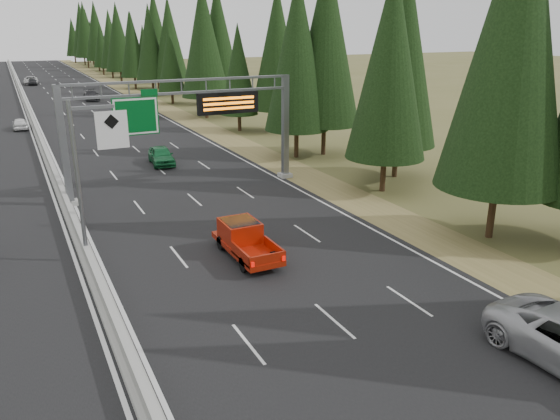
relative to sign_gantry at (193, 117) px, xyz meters
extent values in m
cube|color=black|center=(-8.92, 45.12, -5.23)|extent=(32.00, 260.00, 0.08)
cube|color=olive|center=(8.88, 45.12, -5.24)|extent=(3.60, 260.00, 0.06)
cube|color=gray|center=(-8.92, 45.12, -5.04)|extent=(0.70, 260.00, 0.30)
cube|color=gray|center=(-8.92, 45.12, -4.64)|extent=(0.30, 260.00, 0.60)
cube|color=slate|center=(-8.57, 0.12, -1.29)|extent=(0.45, 0.45, 7.80)
cube|color=gray|center=(-8.57, 0.12, -5.04)|extent=(0.90, 0.90, 0.30)
cube|color=slate|center=(7.28, 0.12, -1.29)|extent=(0.45, 0.45, 7.80)
cube|color=gray|center=(7.28, 0.12, -5.04)|extent=(0.90, 0.90, 0.30)
cube|color=slate|center=(-0.64, 0.12, 2.53)|extent=(15.85, 0.35, 0.16)
cube|color=slate|center=(-0.64, 0.12, 1.69)|extent=(15.85, 0.35, 0.16)
cube|color=#054C19|center=(-3.92, -0.13, 0.36)|extent=(3.00, 0.10, 2.50)
cube|color=silver|center=(-3.92, -0.19, 0.36)|extent=(2.85, 0.02, 2.35)
cube|color=#054C19|center=(-2.92, -0.13, 1.86)|extent=(1.10, 0.10, 0.45)
cube|color=black|center=(2.58, -0.18, 0.86)|extent=(4.50, 0.40, 1.50)
cube|color=orange|center=(2.58, -0.40, 1.21)|extent=(3.80, 0.02, 0.18)
cube|color=orange|center=(2.58, -0.40, 0.86)|extent=(3.80, 0.02, 0.18)
cube|color=orange|center=(2.58, -0.40, 0.51)|extent=(3.80, 0.02, 0.18)
cylinder|color=slate|center=(-8.92, -9.88, -1.19)|extent=(0.20, 0.20, 8.00)
cube|color=gray|center=(-8.92, -9.88, -5.09)|extent=(0.50, 0.50, 0.20)
cube|color=slate|center=(-7.92, -9.88, 2.41)|extent=(2.00, 0.15, 0.15)
cube|color=silver|center=(-7.12, -10.00, 1.31)|extent=(1.50, 0.06, 1.80)
cylinder|color=black|center=(11.85, -16.26, -3.78)|extent=(0.40, 0.40, 2.97)
cone|color=black|center=(11.85, -16.26, 5.50)|extent=(6.68, 6.68, 15.59)
cylinder|color=black|center=(11.97, -6.14, -4.03)|extent=(0.40, 0.40, 2.48)
cone|color=black|center=(11.97, -6.14, 3.70)|extent=(5.57, 5.57, 13.00)
cylinder|color=black|center=(15.21, -3.35, -3.98)|extent=(0.40, 0.40, 2.57)
cone|color=black|center=(15.21, -3.35, 4.06)|extent=(5.79, 5.79, 13.51)
cylinder|color=black|center=(11.44, 6.07, -4.01)|extent=(0.40, 0.40, 2.53)
cone|color=black|center=(11.44, 6.07, 3.89)|extent=(5.68, 5.68, 13.26)
cylinder|color=black|center=(14.22, 5.96, -3.87)|extent=(0.40, 0.40, 2.81)
cone|color=black|center=(14.22, 5.96, 4.90)|extent=(6.31, 6.31, 14.73)
cylinder|color=black|center=(11.90, 20.62, -4.33)|extent=(0.40, 0.40, 1.87)
cone|color=black|center=(11.90, 20.62, 1.52)|extent=(4.22, 4.22, 9.84)
cylinder|color=black|center=(15.47, 18.19, -4.01)|extent=(0.40, 0.40, 2.52)
cone|color=black|center=(15.47, 18.19, 3.86)|extent=(5.66, 5.66, 13.21)
cylinder|color=black|center=(11.62, 31.12, -3.92)|extent=(0.40, 0.40, 2.70)
cone|color=black|center=(11.62, 31.12, 4.53)|extent=(6.08, 6.08, 14.19)
cylinder|color=black|center=(14.14, 32.84, -3.93)|extent=(0.40, 0.40, 2.68)
cone|color=black|center=(14.14, 32.84, 4.45)|extent=(6.03, 6.03, 14.07)
cylinder|color=black|center=(11.48, 46.54, -4.35)|extent=(0.40, 0.40, 1.83)
cone|color=black|center=(11.48, 46.54, 1.38)|extent=(4.12, 4.12, 9.62)
cylinder|color=black|center=(15.63, 43.42, -4.09)|extent=(0.40, 0.40, 2.36)
cone|color=black|center=(15.63, 43.42, 3.28)|extent=(5.31, 5.31, 12.38)
cylinder|color=black|center=(11.65, 59.11, -4.07)|extent=(0.40, 0.40, 2.40)
cone|color=black|center=(11.65, 59.11, 3.43)|extent=(5.40, 5.40, 12.60)
cylinder|color=black|center=(14.47, 57.14, -3.98)|extent=(0.40, 0.40, 2.58)
cone|color=black|center=(14.47, 57.14, 4.07)|extent=(5.79, 5.79, 13.52)
cylinder|color=black|center=(10.98, 70.12, -4.15)|extent=(0.40, 0.40, 2.25)
cone|color=black|center=(10.98, 70.12, 2.87)|extent=(5.05, 5.05, 11.79)
cylinder|color=black|center=(15.01, 68.57, -3.86)|extent=(0.40, 0.40, 2.81)
cone|color=black|center=(15.01, 68.57, 4.92)|extent=(6.32, 6.32, 14.76)
cylinder|color=black|center=(10.53, 81.20, -3.99)|extent=(0.40, 0.40, 2.56)
cone|color=black|center=(10.53, 81.20, 4.00)|extent=(5.75, 5.75, 13.43)
cylinder|color=black|center=(15.49, 80.81, -4.33)|extent=(0.40, 0.40, 1.88)
cone|color=black|center=(15.49, 80.81, 1.53)|extent=(4.22, 4.22, 9.85)
cylinder|color=black|center=(11.44, 96.11, -4.15)|extent=(0.40, 0.40, 2.24)
cone|color=black|center=(11.44, 96.11, 2.84)|extent=(5.03, 5.03, 11.75)
cylinder|color=black|center=(16.08, 95.54, -4.10)|extent=(0.40, 0.40, 2.35)
cone|color=black|center=(16.08, 95.54, 3.24)|extent=(5.28, 5.28, 12.32)
cylinder|color=black|center=(10.97, 105.76, -4.31)|extent=(0.40, 0.40, 1.91)
cone|color=black|center=(10.97, 105.76, 1.65)|extent=(4.29, 4.29, 10.01)
cylinder|color=black|center=(15.78, 109.35, -4.19)|extent=(0.40, 0.40, 2.16)
cone|color=black|center=(15.78, 109.35, 2.55)|extent=(4.85, 4.85, 11.33)
cylinder|color=black|center=(11.97, 118.33, -3.90)|extent=(0.40, 0.40, 2.74)
cone|color=black|center=(11.97, 118.33, 4.67)|extent=(6.17, 6.17, 14.40)
cylinder|color=black|center=(15.40, 118.13, -4.02)|extent=(0.40, 0.40, 2.50)
cone|color=black|center=(15.40, 118.13, 3.80)|extent=(5.63, 5.63, 13.13)
cylinder|color=black|center=(11.14, 132.30, -3.83)|extent=(0.40, 0.40, 2.88)
cone|color=black|center=(11.14, 132.30, 5.17)|extent=(6.48, 6.48, 15.11)
cylinder|color=black|center=(14.34, 133.91, -3.81)|extent=(0.40, 0.40, 2.92)
cone|color=black|center=(14.34, 133.91, 5.30)|extent=(6.56, 6.56, 15.31)
cylinder|color=black|center=(11.94, 145.39, -3.80)|extent=(0.40, 0.40, 2.94)
cone|color=black|center=(11.94, 145.39, 5.39)|extent=(6.61, 6.61, 15.43)
cylinder|color=black|center=(14.38, 144.40, -4.23)|extent=(0.40, 0.40, 2.08)
cone|color=black|center=(14.38, 144.40, 2.26)|extent=(4.67, 4.67, 10.90)
cylinder|color=black|center=(10.54, 156.97, -4.15)|extent=(0.40, 0.40, 2.24)
cone|color=black|center=(10.54, 156.97, 2.85)|extent=(5.04, 5.04, 11.75)
cylinder|color=black|center=(15.17, 157.55, -3.93)|extent=(0.40, 0.40, 2.69)
cone|color=black|center=(15.17, 157.55, 4.47)|extent=(6.04, 6.04, 14.10)
cylinder|color=black|center=(-2.36, -14.57, -4.81)|extent=(0.28, 0.75, 0.75)
cylinder|color=black|center=(-0.76, -14.57, -4.81)|extent=(0.28, 0.75, 0.75)
cylinder|color=black|center=(-2.36, -11.47, -4.81)|extent=(0.28, 0.75, 0.75)
cylinder|color=black|center=(-0.76, -11.47, -4.81)|extent=(0.28, 0.75, 0.75)
cube|color=#A61D0A|center=(-1.56, -12.97, -4.67)|extent=(1.88, 5.25, 0.28)
cube|color=#A61D0A|center=(-1.56, -12.13, -4.02)|extent=(1.78, 2.06, 1.03)
cube|color=black|center=(-1.56, -12.13, -3.74)|extent=(1.59, 1.78, 0.52)
cube|color=#A61D0A|center=(-2.45, -14.38, -4.34)|extent=(0.09, 2.25, 0.56)
cube|color=#A61D0A|center=(-0.67, -14.38, -4.34)|extent=(0.09, 2.25, 0.56)
cube|color=#A61D0A|center=(-1.56, -15.50, -4.34)|extent=(1.88, 0.09, 0.56)
imported|color=#166333|center=(-0.28, 8.50, -4.42)|extent=(2.18, 4.63, 1.53)
imported|color=#601B0D|center=(4.82, 34.61, -4.53)|extent=(1.76, 4.10, 1.31)
imported|color=black|center=(0.85, 55.81, -4.42)|extent=(2.47, 5.45, 1.55)
imported|color=silver|center=(-6.38, 87.91, -4.41)|extent=(2.91, 5.73, 1.55)
imported|color=black|center=(-6.21, 85.69, -4.50)|extent=(1.85, 4.15, 1.39)
imported|color=white|center=(-10.42, 32.18, -4.53)|extent=(1.61, 3.88, 1.31)
camera|label=1|loc=(-11.43, -36.67, 5.98)|focal=35.00mm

